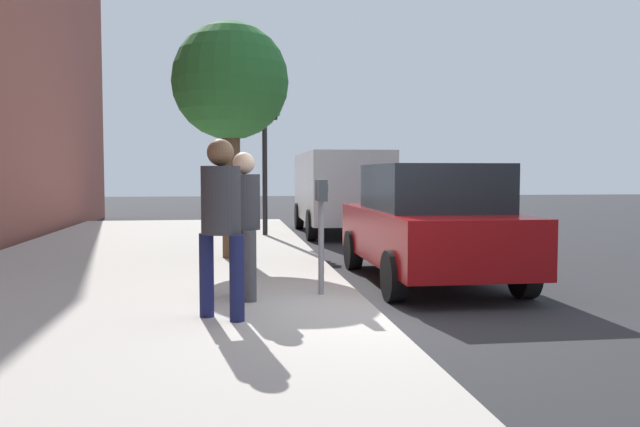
{
  "coord_description": "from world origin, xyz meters",
  "views": [
    {
      "loc": [
        -7.23,
        1.6,
        1.64
      ],
      "look_at": [
        0.99,
        0.46,
        1.13
      ],
      "focal_mm": 36.85,
      "sensor_mm": 36.0,
      "label": 1
    }
  ],
  "objects_px": {
    "street_tree": "(230,84)",
    "parked_sedan_near": "(429,223)",
    "pedestrian_at_meter": "(244,213)",
    "traffic_signal": "(269,134)",
    "pedestrian_bystander": "(221,212)",
    "parking_meter": "(321,212)",
    "parked_van_far": "(340,187)"
  },
  "relations": [
    {
      "from": "parked_sedan_near",
      "to": "street_tree",
      "type": "relative_size",
      "value": 1.07
    },
    {
      "from": "parked_van_far",
      "to": "street_tree",
      "type": "xyz_separation_m",
      "value": [
        -5.82,
        2.92,
        1.93
      ]
    },
    {
      "from": "pedestrian_at_meter",
      "to": "parked_sedan_near",
      "type": "bearing_deg",
      "value": 12.63
    },
    {
      "from": "pedestrian_at_meter",
      "to": "pedestrian_bystander",
      "type": "relative_size",
      "value": 0.95
    },
    {
      "from": "parked_van_far",
      "to": "street_tree",
      "type": "relative_size",
      "value": 1.27
    },
    {
      "from": "parking_meter",
      "to": "street_tree",
      "type": "height_order",
      "value": "street_tree"
    },
    {
      "from": "parking_meter",
      "to": "traffic_signal",
      "type": "distance_m",
      "value": 8.03
    },
    {
      "from": "pedestrian_bystander",
      "to": "street_tree",
      "type": "bearing_deg",
      "value": 37.96
    },
    {
      "from": "pedestrian_at_meter",
      "to": "traffic_signal",
      "type": "relative_size",
      "value": 0.48
    },
    {
      "from": "pedestrian_bystander",
      "to": "parked_sedan_near",
      "type": "xyz_separation_m",
      "value": [
        2.74,
        -3.04,
        -0.35
      ]
    },
    {
      "from": "street_tree",
      "to": "pedestrian_at_meter",
      "type": "bearing_deg",
      "value": -177.99
    },
    {
      "from": "pedestrian_at_meter",
      "to": "street_tree",
      "type": "relative_size",
      "value": 0.42
    },
    {
      "from": "pedestrian_at_meter",
      "to": "traffic_signal",
      "type": "bearing_deg",
      "value": 65.88
    },
    {
      "from": "pedestrian_at_meter",
      "to": "traffic_signal",
      "type": "xyz_separation_m",
      "value": [
        8.06,
        -0.78,
        1.41
      ]
    },
    {
      "from": "pedestrian_at_meter",
      "to": "parked_van_far",
      "type": "distance_m",
      "value": 10.09
    },
    {
      "from": "parked_van_far",
      "to": "traffic_signal",
      "type": "height_order",
      "value": "traffic_signal"
    },
    {
      "from": "parking_meter",
      "to": "street_tree",
      "type": "xyz_separation_m",
      "value": [
        3.72,
        1.08,
        2.02
      ]
    },
    {
      "from": "pedestrian_at_meter",
      "to": "street_tree",
      "type": "distance_m",
      "value": 4.38
    },
    {
      "from": "parked_van_far",
      "to": "traffic_signal",
      "type": "bearing_deg",
      "value": 129.36
    },
    {
      "from": "street_tree",
      "to": "parked_sedan_near",
      "type": "bearing_deg",
      "value": -126.97
    },
    {
      "from": "parked_sedan_near",
      "to": "street_tree",
      "type": "bearing_deg",
      "value": 53.03
    },
    {
      "from": "pedestrian_bystander",
      "to": "street_tree",
      "type": "height_order",
      "value": "street_tree"
    },
    {
      "from": "pedestrian_at_meter",
      "to": "parked_sedan_near",
      "type": "relative_size",
      "value": 0.39
    },
    {
      "from": "parking_meter",
      "to": "pedestrian_at_meter",
      "type": "bearing_deg",
      "value": 99.61
    },
    {
      "from": "parking_meter",
      "to": "pedestrian_bystander",
      "type": "height_order",
      "value": "pedestrian_bystander"
    },
    {
      "from": "parked_sedan_near",
      "to": "parking_meter",
      "type": "bearing_deg",
      "value": 129.68
    },
    {
      "from": "pedestrian_bystander",
      "to": "parked_van_far",
      "type": "xyz_separation_m",
      "value": [
        10.76,
        -3.04,
        0.01
      ]
    },
    {
      "from": "parked_sedan_near",
      "to": "traffic_signal",
      "type": "bearing_deg",
      "value": 17.4
    },
    {
      "from": "pedestrian_at_meter",
      "to": "parked_sedan_near",
      "type": "height_order",
      "value": "pedestrian_at_meter"
    },
    {
      "from": "pedestrian_at_meter",
      "to": "street_tree",
      "type": "bearing_deg",
      "value": 73.42
    },
    {
      "from": "pedestrian_at_meter",
      "to": "parked_van_far",
      "type": "xyz_separation_m",
      "value": [
        9.7,
        -2.78,
        0.09
      ]
    },
    {
      "from": "pedestrian_at_meter",
      "to": "parked_sedan_near",
      "type": "distance_m",
      "value": 3.26
    }
  ]
}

